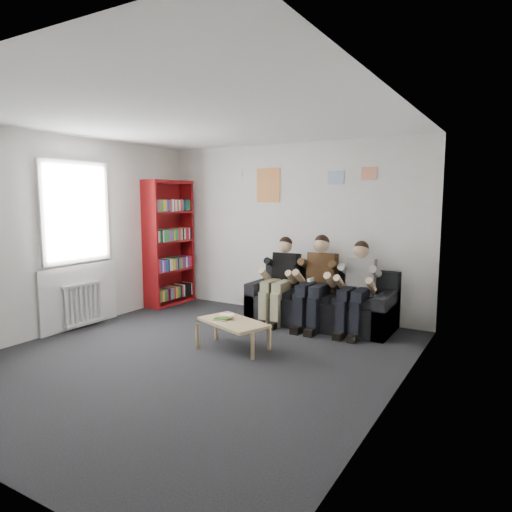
{
  "coord_description": "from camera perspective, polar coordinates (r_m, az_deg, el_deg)",
  "views": [
    {
      "loc": [
        3.21,
        -4.04,
        1.86
      ],
      "look_at": [
        0.07,
        1.3,
        1.06
      ],
      "focal_mm": 32.0,
      "sensor_mm": 36.0,
      "label": 1
    }
  ],
  "objects": [
    {
      "name": "coffee_table",
      "position": [
        5.66,
        -2.87,
        -8.53
      ],
      "size": [
        0.88,
        0.49,
        0.35
      ],
      "rotation": [
        0.0,
        0.0,
        -0.35
      ],
      "color": "tan",
      "rests_on": "ground"
    },
    {
      "name": "poster_blue",
      "position": [
        6.98,
        9.96,
        9.64
      ],
      "size": [
        0.25,
        0.01,
        0.2
      ],
      "primitive_type": "cube",
      "color": "#3979C3",
      "rests_on": "room_shell"
    },
    {
      "name": "radiator",
      "position": [
        7.0,
        -20.75,
        -5.57
      ],
      "size": [
        0.1,
        0.64,
        0.6
      ],
      "color": "white",
      "rests_on": "ground"
    },
    {
      "name": "poster_pink",
      "position": [
        6.83,
        13.96,
        10.01
      ],
      "size": [
        0.22,
        0.01,
        0.18
      ],
      "primitive_type": "cube",
      "color": "#D64281",
      "rests_on": "room_shell"
    },
    {
      "name": "person_right",
      "position": [
        6.37,
        12.43,
        -3.94
      ],
      "size": [
        0.38,
        0.82,
        1.26
      ],
      "rotation": [
        0.0,
        0.0,
        0.08
      ],
      "color": "silver",
      "rests_on": "sofa"
    },
    {
      "name": "poster_large",
      "position": [
        7.46,
        1.56,
        8.82
      ],
      "size": [
        0.42,
        0.01,
        0.55
      ],
      "primitive_type": "cube",
      "color": "gold",
      "rests_on": "room_shell"
    },
    {
      "name": "window",
      "position": [
        6.94,
        -21.39,
        -0.01
      ],
      "size": [
        0.05,
        1.3,
        2.36
      ],
      "color": "white",
      "rests_on": "room_shell"
    },
    {
      "name": "poster_sign",
      "position": [
        7.78,
        -2.37,
        10.23
      ],
      "size": [
        0.2,
        0.01,
        0.14
      ],
      "primitive_type": "cube",
      "color": "silver",
      "rests_on": "room_shell"
    },
    {
      "name": "person_middle",
      "position": [
        6.56,
        7.55,
        -3.3
      ],
      "size": [
        0.41,
        0.88,
        1.32
      ],
      "rotation": [
        0.0,
        0.0,
        0.1
      ],
      "color": "#55351C",
      "rests_on": "sofa"
    },
    {
      "name": "person_left",
      "position": [
        6.81,
        3.01,
        -3.02
      ],
      "size": [
        0.39,
        0.83,
        1.27
      ],
      "rotation": [
        0.0,
        0.0,
        0.08
      ],
      "color": "black",
      "rests_on": "sofa"
    },
    {
      "name": "sofa",
      "position": [
        6.81,
        8.15,
        -6.01
      ],
      "size": [
        2.1,
        0.86,
        0.81
      ],
      "color": "black",
      "rests_on": "ground"
    },
    {
      "name": "game_cases",
      "position": [
        5.72,
        -4.14,
        -7.63
      ],
      "size": [
        0.23,
        0.22,
        0.06
      ],
      "rotation": [
        0.0,
        0.0,
        0.26
      ],
      "color": "silver",
      "rests_on": "coffee_table"
    },
    {
      "name": "room_shell",
      "position": [
        5.19,
        -7.96,
        1.67
      ],
      "size": [
        5.0,
        5.0,
        5.0
      ],
      "color": "black",
      "rests_on": "ground"
    },
    {
      "name": "bookshelf",
      "position": [
        8.03,
        -10.73,
        1.62
      ],
      "size": [
        0.32,
        0.97,
        2.15
      ],
      "rotation": [
        0.0,
        0.0,
        -0.04
      ],
      "color": "maroon",
      "rests_on": "ground"
    }
  ]
}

